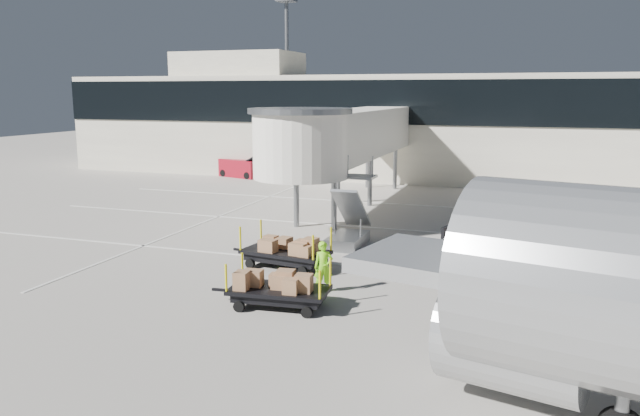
# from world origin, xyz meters

# --- Properties ---
(ground) EXTENTS (140.00, 140.00, 0.00)m
(ground) POSITION_xyz_m (0.00, 0.00, 0.00)
(ground) COLOR #B6AEA2
(ground) RESTS_ON ground
(lane_markings) EXTENTS (40.00, 30.00, 0.02)m
(lane_markings) POSITION_xyz_m (-0.67, 9.33, 0.01)
(lane_markings) COLOR silver
(lane_markings) RESTS_ON ground
(terminal) EXTENTS (64.00, 12.11, 15.20)m
(terminal) POSITION_xyz_m (-0.35, 29.94, 4.11)
(terminal) COLOR silver
(terminal) RESTS_ON ground
(jet_bridge) EXTENTS (5.70, 20.40, 6.03)m
(jet_bridge) POSITION_xyz_m (-3.97, 12.26, 4.28)
(jet_bridge) COLOR white
(jet_bridge) RESTS_ON ground
(baggage_tug) EXTENTS (2.69, 2.10, 1.62)m
(baggage_tug) POSITION_xyz_m (3.97, 3.00, 0.59)
(baggage_tug) COLOR maroon
(baggage_tug) RESTS_ON ground
(suitcase_cart) EXTENTS (3.90, 2.42, 1.50)m
(suitcase_cart) POSITION_xyz_m (7.71, 3.22, 0.55)
(suitcase_cart) COLOR black
(suitcase_cart) RESTS_ON ground
(box_cart_near) EXTENTS (3.92, 1.85, 1.51)m
(box_cart_near) POSITION_xyz_m (-1.14, -3.42, 0.61)
(box_cart_near) COLOR black
(box_cart_near) RESTS_ON ground
(box_cart_far) EXTENTS (4.19, 2.11, 1.61)m
(box_cart_far) POSITION_xyz_m (-2.71, 0.94, 0.64)
(box_cart_far) COLOR black
(box_cart_far) RESTS_ON ground
(ground_worker) EXTENTS (0.77, 0.67, 1.78)m
(ground_worker) POSITION_xyz_m (-0.31, -1.51, 0.89)
(ground_worker) COLOR #7CDF17
(ground_worker) RESTS_ON ground
(belt_loader) EXTENTS (4.08, 2.52, 1.85)m
(belt_loader) POSITION_xyz_m (-15.99, 23.99, 0.71)
(belt_loader) COLOR maroon
(belt_loader) RESTS_ON ground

